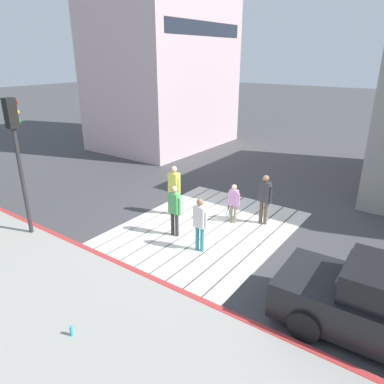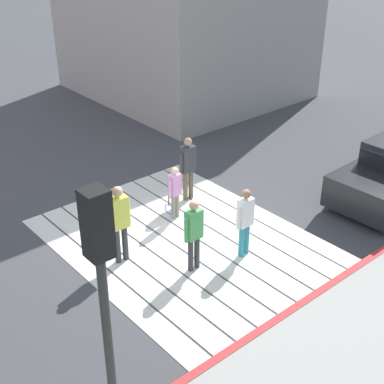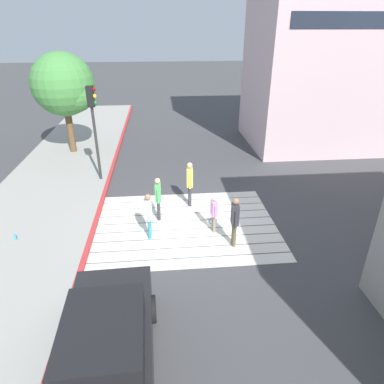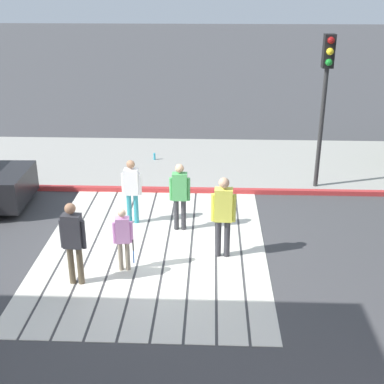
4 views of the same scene
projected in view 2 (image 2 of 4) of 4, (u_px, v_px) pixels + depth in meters
The scene contains 9 objects.
ground_plane at pixel (184, 241), 12.53m from camera, with size 120.00×120.00×0.00m, color #424244.
crosswalk_stripes at pixel (184, 241), 12.53m from camera, with size 6.40×4.90×0.01m.
curb_painted at pixel (294, 310), 10.33m from camera, with size 0.16×40.00×0.13m, color #BC3333.
traffic_light_corner at pixel (101, 281), 6.30m from camera, with size 0.39×0.28×4.24m.
pedestrian_adult_lead at pixel (188, 164), 13.80m from camera, with size 0.24×0.50×1.72m.
pedestrian_adult_trailing at pixel (194, 230), 11.14m from camera, with size 0.21×0.49×1.65m.
pedestrian_adult_side at pixel (245, 218), 11.60m from camera, with size 0.21×0.48×1.62m.
pedestrian_teen_behind at pixel (119, 219), 11.35m from camera, with size 0.25×0.53×1.81m.
pedestrian_child_with_racket at pixel (175, 190), 13.06m from camera, with size 0.28×0.43×1.37m.
Camera 2 is at (-8.10, 6.67, 6.94)m, focal length 51.24 mm.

